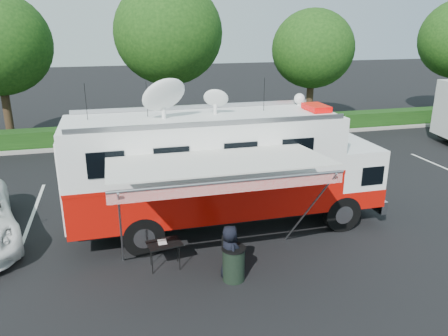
# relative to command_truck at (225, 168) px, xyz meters

# --- Properties ---
(ground_plane) EXTENTS (120.00, 120.00, 0.00)m
(ground_plane) POSITION_rel_command_truck_xyz_m (0.09, 0.00, -2.08)
(ground_plane) COLOR black
(ground_plane) RESTS_ON ground
(back_border) EXTENTS (60.00, 6.14, 8.87)m
(back_border) POSITION_rel_command_truck_xyz_m (1.23, 12.90, 2.93)
(back_border) COLOR #9E998E
(back_border) RESTS_ON ground_plane
(stall_lines) EXTENTS (24.12, 5.50, 0.01)m
(stall_lines) POSITION_rel_command_truck_xyz_m (-0.41, 3.00, -2.07)
(stall_lines) COLOR silver
(stall_lines) RESTS_ON ground_plane
(command_truck) EXTENTS (10.09, 2.78, 4.85)m
(command_truck) POSITION_rel_command_truck_xyz_m (0.00, 0.00, 0.00)
(command_truck) COLOR black
(command_truck) RESTS_ON ground_plane
(awning) EXTENTS (5.51, 2.83, 3.32)m
(awning) POSITION_rel_command_truck_xyz_m (-0.90, -2.88, 1.05)
(awning) COLOR silver
(awning) RESTS_ON ground_plane
(person) EXTENTS (0.55, 0.79, 1.53)m
(person) POSITION_rel_command_truck_xyz_m (-0.69, -3.06, -2.08)
(person) COLOR black
(person) RESTS_ON ground_plane
(folding_table) EXTENTS (1.00, 0.78, 0.78)m
(folding_table) POSITION_rel_command_truck_xyz_m (-2.29, -2.08, -1.35)
(folding_table) COLOR black
(folding_table) RESTS_ON ground_plane
(folding_chair) EXTENTS (0.54, 0.57, 0.88)m
(folding_chair) POSITION_rel_command_truck_xyz_m (-0.51, -2.45, -1.56)
(folding_chair) COLOR black
(folding_chair) RESTS_ON ground_plane
(trash_bin) EXTENTS (0.64, 0.64, 0.95)m
(trash_bin) POSITION_rel_command_truck_xyz_m (-0.60, -3.14, -1.60)
(trash_bin) COLOR black
(trash_bin) RESTS_ON ground_plane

